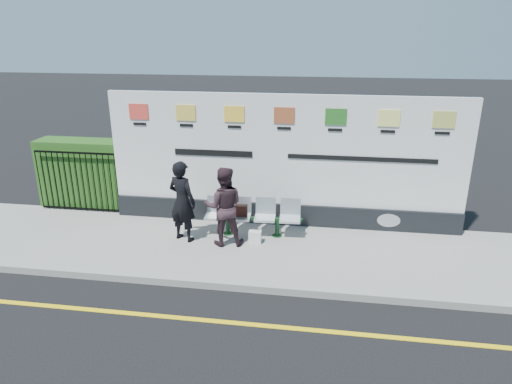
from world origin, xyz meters
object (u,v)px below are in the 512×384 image
billboard (283,170)px  bench (252,226)px  woman_left (182,201)px  woman_right (224,206)px

billboard → bench: bearing=-126.8°
bench → billboard: bearing=50.3°
woman_left → billboard: bearing=-127.5°
billboard → bench: (-0.59, -0.79, -1.08)m
bench → woman_left: bearing=-166.1°
billboard → bench: billboard is taller
woman_left → woman_right: size_ratio=1.04×
woman_left → woman_right: woman_left is taller
bench → woman_right: (-0.52, -0.51, 0.62)m
woman_right → billboard: bearing=-141.2°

